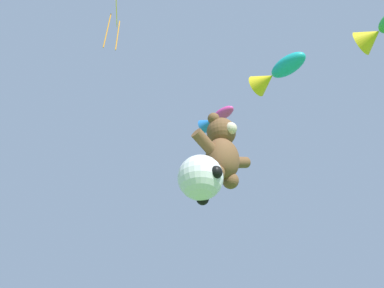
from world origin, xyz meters
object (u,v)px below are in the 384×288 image
(fish_kite_teal, at_px, (276,73))
(fish_kite_emerald, at_px, (383,28))
(teddy_bear_kite, at_px, (222,150))
(fish_kite_magenta, at_px, (215,119))
(diamond_kite, at_px, (116,12))
(soccer_ball_kite, at_px, (201,178))

(fish_kite_teal, height_order, fish_kite_emerald, fish_kite_teal)
(teddy_bear_kite, distance_m, fish_kite_magenta, 3.46)
(fish_kite_magenta, bearing_deg, fish_kite_emerald, -83.74)
(fish_kite_magenta, relative_size, fish_kite_emerald, 0.83)
(diamond_kite, bearing_deg, teddy_bear_kite, -15.40)
(fish_kite_teal, bearing_deg, fish_kite_magenta, 88.44)
(teddy_bear_kite, xyz_separation_m, fish_kite_teal, (1.36, -1.15, 2.98))
(fish_kite_teal, bearing_deg, fish_kite_emerald, -77.25)
(soccer_ball_kite, height_order, diamond_kite, diamond_kite)
(fish_kite_magenta, xyz_separation_m, fish_kite_emerald, (0.63, -5.73, 0.16))
(fish_kite_teal, relative_size, diamond_kite, 0.79)
(teddy_bear_kite, distance_m, fish_kite_emerald, 5.56)
(soccer_ball_kite, bearing_deg, fish_kite_emerald, -55.70)
(soccer_ball_kite, relative_size, fish_kite_emerald, 0.71)
(teddy_bear_kite, xyz_separation_m, fish_kite_emerald, (2.06, -4.24, 2.94))
(fish_kite_emerald, distance_m, diamond_kite, 7.42)
(fish_kite_emerald, bearing_deg, fish_kite_magenta, 96.26)
(fish_kite_magenta, bearing_deg, fish_kite_teal, -91.56)
(fish_kite_magenta, distance_m, diamond_kite, 4.80)
(soccer_ball_kite, bearing_deg, teddy_bear_kite, 0.37)
(fish_kite_teal, bearing_deg, diamond_kite, 156.07)
(fish_kite_emerald, height_order, diamond_kite, diamond_kite)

